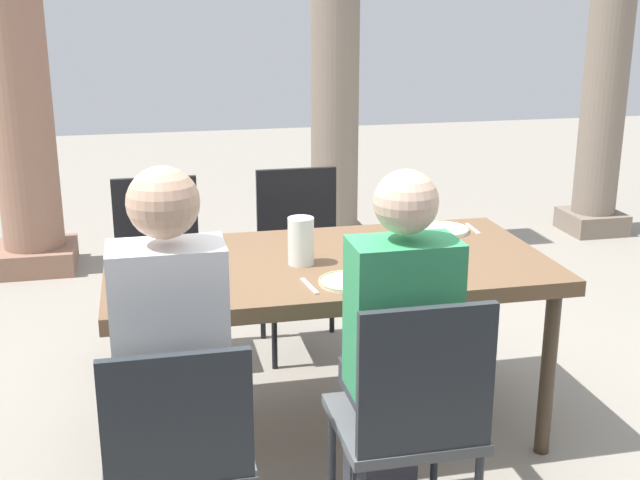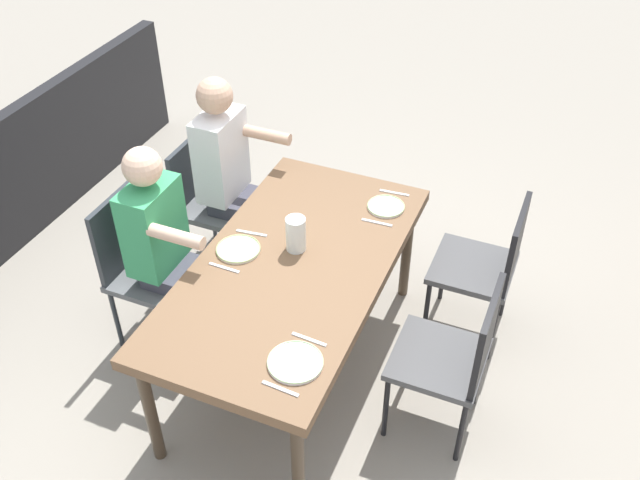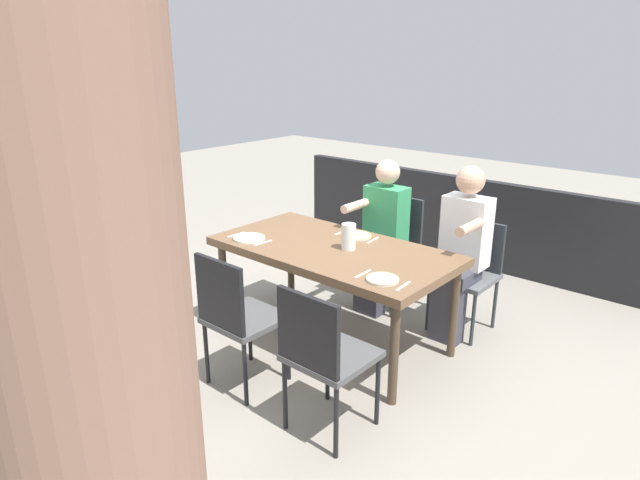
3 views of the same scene
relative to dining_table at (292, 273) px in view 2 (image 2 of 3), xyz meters
name	(u,v)px [view 2 (image 2 of 3)]	position (x,y,z in m)	size (l,w,h in m)	color
ground_plane	(295,364)	(0.00, 0.00, -0.69)	(16.00, 16.00, 0.00)	gray
dining_table	(292,273)	(0.00, 0.00, 0.00)	(1.76, 0.92, 0.76)	brown
chair_west_north	(488,263)	(-0.66, 0.88, -0.16)	(0.44, 0.44, 0.91)	#4F4F50
chair_west_south	(209,196)	(-0.66, -0.88, -0.19)	(0.44, 0.44, 0.86)	#5B5E61
chair_mid_north	(456,354)	(0.06, 0.88, -0.16)	(0.44, 0.44, 0.92)	#4F4F50
chair_mid_south	(142,261)	(0.06, -0.89, -0.16)	(0.44, 0.44, 0.93)	#5B5E61
diner_woman_green	(232,173)	(-0.66, -0.70, 0.02)	(0.35, 0.50, 1.32)	#3F3F4C
diner_man_white	(167,248)	(0.07, -0.70, -0.01)	(0.35, 0.49, 1.28)	#3F3F4C
plate_0	(386,206)	(-0.63, 0.28, 0.07)	(0.21, 0.21, 0.02)	white
fork_0	(394,193)	(-0.78, 0.28, 0.07)	(0.02, 0.17, 0.01)	silver
spoon_0	(377,223)	(-0.48, 0.28, 0.07)	(0.02, 0.17, 0.01)	silver
plate_1	(238,249)	(0.01, -0.30, 0.07)	(0.23, 0.23, 0.02)	silver
fork_1	(252,233)	(-0.14, -0.30, 0.07)	(0.02, 0.17, 0.01)	silver
spoon_1	(224,268)	(0.16, -0.30, 0.07)	(0.02, 0.17, 0.01)	silver
plate_2	(295,362)	(0.59, 0.28, 0.07)	(0.24, 0.24, 0.02)	white
fork_2	(309,339)	(0.44, 0.28, 0.07)	(0.02, 0.17, 0.01)	silver
spoon_2	(280,389)	(0.74, 0.28, 0.07)	(0.02, 0.17, 0.01)	silver
water_pitcher	(296,236)	(-0.12, -0.03, 0.15)	(0.10, 0.10, 0.19)	white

